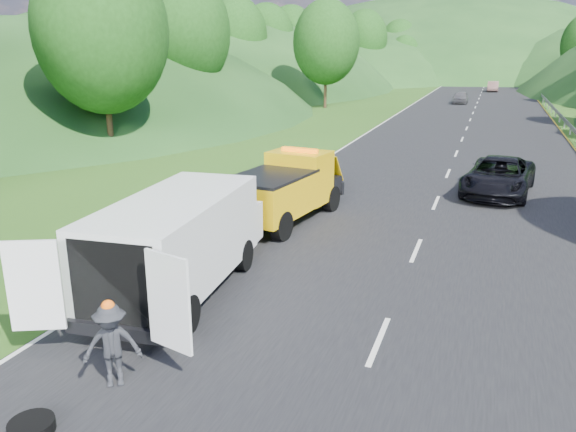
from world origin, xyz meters
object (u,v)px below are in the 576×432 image
at_px(white_van, 180,239).
at_px(child, 186,273).
at_px(worker, 116,385).
at_px(suitcase, 133,246).
at_px(tow_truck, 286,188).
at_px(woman, 184,246).
at_px(passing_suv, 497,194).

bearing_deg(white_van, child, 111.41).
distance_m(worker, suitcase, 7.09).
height_order(tow_truck, woman, tow_truck).
relative_size(tow_truck, passing_suv, 1.08).
height_order(white_van, child, white_van).
distance_m(child, worker, 5.50).
bearing_deg(worker, white_van, 68.42).
bearing_deg(worker, woman, 76.02).
height_order(worker, suitcase, worker).
distance_m(white_van, suitcase, 3.57).
distance_m(suitcase, passing_suv, 15.59).
xyz_separation_m(white_van, suitcase, (-2.79, 1.91, -1.14)).
xyz_separation_m(child, suitcase, (-2.20, 0.73, 0.30)).
bearing_deg(woman, child, -173.90).
distance_m(tow_truck, white_van, 6.86).
xyz_separation_m(white_van, passing_suv, (7.57, 13.55, -1.44)).
relative_size(worker, passing_suv, 0.29).
relative_size(child, suitcase, 1.66).
height_order(woman, child, woman).
height_order(white_van, worker, white_van).
bearing_deg(woman, passing_suv, -67.15).
xyz_separation_m(woman, worker, (2.74, -7.26, 0.00)).
xyz_separation_m(child, worker, (1.54, -5.28, 0.00)).
height_order(child, suitcase, suitcase).
bearing_deg(worker, child, 71.62).
bearing_deg(passing_suv, suitcase, -124.34).
distance_m(woman, suitcase, 1.63).
bearing_deg(woman, worker, 175.56).
distance_m(woman, passing_suv, 13.99).
distance_m(white_van, child, 1.95).
distance_m(woman, child, 2.31).
xyz_separation_m(white_van, woman, (-1.79, 3.16, -1.44)).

